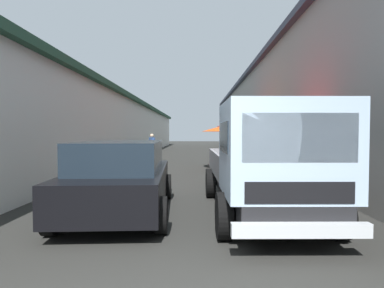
{
  "coord_description": "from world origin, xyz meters",
  "views": [
    {
      "loc": [
        -2.06,
        -0.27,
        1.62
      ],
      "look_at": [
        12.11,
        -0.03,
        1.11
      ],
      "focal_mm": 28.8,
      "sensor_mm": 36.0,
      "label": 1
    }
  ],
  "objects_px": {
    "fruit_stall_near_right": "(244,128)",
    "plastic_stool": "(152,157)",
    "parked_scooter": "(149,164)",
    "fruit_stall_far_left": "(271,126)",
    "hatchback_car": "(121,177)",
    "vendor_by_crates": "(152,145)",
    "vendor_in_shade": "(245,146)",
    "delivery_truck": "(270,166)",
    "fruit_stall_far_right": "(232,131)"
  },
  "relations": [
    {
      "from": "fruit_stall_near_right",
      "to": "plastic_stool",
      "type": "xyz_separation_m",
      "value": [
        0.4,
        4.83,
        -1.55
      ]
    },
    {
      "from": "fruit_stall_near_right",
      "to": "plastic_stool",
      "type": "distance_m",
      "value": 5.09
    },
    {
      "from": "plastic_stool",
      "to": "parked_scooter",
      "type": "bearing_deg",
      "value": -173.1
    },
    {
      "from": "fruit_stall_far_left",
      "to": "parked_scooter",
      "type": "xyz_separation_m",
      "value": [
        2.37,
        3.96,
        -1.38
      ]
    },
    {
      "from": "hatchback_car",
      "to": "parked_scooter",
      "type": "bearing_deg",
      "value": 3.17
    },
    {
      "from": "vendor_by_crates",
      "to": "vendor_in_shade",
      "type": "height_order",
      "value": "vendor_by_crates"
    },
    {
      "from": "fruit_stall_near_right",
      "to": "plastic_stool",
      "type": "bearing_deg",
      "value": 85.22
    },
    {
      "from": "vendor_in_shade",
      "to": "fruit_stall_far_left",
      "type": "bearing_deg",
      "value": 175.86
    },
    {
      "from": "delivery_truck",
      "to": "parked_scooter",
      "type": "xyz_separation_m",
      "value": [
        6.05,
        3.08,
        -0.59
      ]
    },
    {
      "from": "fruit_stall_far_right",
      "to": "parked_scooter",
      "type": "distance_m",
      "value": 4.2
    },
    {
      "from": "plastic_stool",
      "to": "fruit_stall_near_right",
      "type": "bearing_deg",
      "value": -94.78
    },
    {
      "from": "fruit_stall_near_right",
      "to": "vendor_in_shade",
      "type": "relative_size",
      "value": 1.81
    },
    {
      "from": "fruit_stall_far_right",
      "to": "fruit_stall_far_left",
      "type": "relative_size",
      "value": 0.96
    },
    {
      "from": "fruit_stall_near_right",
      "to": "hatchback_car",
      "type": "relative_size",
      "value": 0.7
    },
    {
      "from": "parked_scooter",
      "to": "plastic_stool",
      "type": "relative_size",
      "value": 3.86
    },
    {
      "from": "fruit_stall_far_left",
      "to": "delivery_truck",
      "type": "xyz_separation_m",
      "value": [
        -3.68,
        0.88,
        -0.79
      ]
    },
    {
      "from": "hatchback_car",
      "to": "parked_scooter",
      "type": "distance_m",
      "value": 5.29
    },
    {
      "from": "vendor_by_crates",
      "to": "vendor_in_shade",
      "type": "relative_size",
      "value": 1.01
    },
    {
      "from": "vendor_by_crates",
      "to": "fruit_stall_near_right",
      "type": "bearing_deg",
      "value": -110.34
    },
    {
      "from": "hatchback_car",
      "to": "plastic_stool",
      "type": "bearing_deg",
      "value": 4.98
    },
    {
      "from": "hatchback_car",
      "to": "vendor_in_shade",
      "type": "height_order",
      "value": "vendor_in_shade"
    },
    {
      "from": "fruit_stall_far_left",
      "to": "delivery_truck",
      "type": "distance_m",
      "value": 3.86
    },
    {
      "from": "fruit_stall_near_right",
      "to": "vendor_by_crates",
      "type": "distance_m",
      "value": 5.48
    },
    {
      "from": "fruit_stall_far_right",
      "to": "plastic_stool",
      "type": "bearing_deg",
      "value": 54.89
    },
    {
      "from": "vendor_by_crates",
      "to": "fruit_stall_far_left",
      "type": "bearing_deg",
      "value": -151.55
    },
    {
      "from": "delivery_truck",
      "to": "vendor_by_crates",
      "type": "height_order",
      "value": "delivery_truck"
    },
    {
      "from": "vendor_by_crates",
      "to": "vendor_in_shade",
      "type": "xyz_separation_m",
      "value": [
        -0.01,
        -5.42,
        -0.01
      ]
    },
    {
      "from": "delivery_truck",
      "to": "parked_scooter",
      "type": "height_order",
      "value": "delivery_truck"
    },
    {
      "from": "vendor_in_shade",
      "to": "parked_scooter",
      "type": "xyz_separation_m",
      "value": [
        -6.45,
        4.6,
        -0.44
      ]
    },
    {
      "from": "hatchback_car",
      "to": "vendor_in_shade",
      "type": "relative_size",
      "value": 2.57
    },
    {
      "from": "delivery_truck",
      "to": "parked_scooter",
      "type": "bearing_deg",
      "value": 26.96
    },
    {
      "from": "hatchback_car",
      "to": "vendor_by_crates",
      "type": "relative_size",
      "value": 2.55
    },
    {
      "from": "delivery_truck",
      "to": "fruit_stall_near_right",
      "type": "bearing_deg",
      "value": -6.2
    },
    {
      "from": "fruit_stall_near_right",
      "to": "hatchback_car",
      "type": "height_order",
      "value": "fruit_stall_near_right"
    },
    {
      "from": "fruit_stall_near_right",
      "to": "plastic_stool",
      "type": "relative_size",
      "value": 6.49
    },
    {
      "from": "fruit_stall_near_right",
      "to": "delivery_truck",
      "type": "xyz_separation_m",
      "value": [
        -10.63,
        1.15,
        -0.84
      ]
    },
    {
      "from": "delivery_truck",
      "to": "vendor_in_shade",
      "type": "relative_size",
      "value": 3.18
    },
    {
      "from": "fruit_stall_far_left",
      "to": "delivery_truck",
      "type": "bearing_deg",
      "value": 166.52
    },
    {
      "from": "fruit_stall_far_left",
      "to": "vendor_in_shade",
      "type": "bearing_deg",
      "value": -4.14
    },
    {
      "from": "fruit_stall_far_right",
      "to": "hatchback_car",
      "type": "distance_m",
      "value": 8.14
    },
    {
      "from": "fruit_stall_far_left",
      "to": "plastic_stool",
      "type": "relative_size",
      "value": 6.45
    },
    {
      "from": "vendor_by_crates",
      "to": "vendor_in_shade",
      "type": "bearing_deg",
      "value": -90.07
    },
    {
      "from": "fruit_stall_far_right",
      "to": "plastic_stool",
      "type": "height_order",
      "value": "fruit_stall_far_right"
    },
    {
      "from": "parked_scooter",
      "to": "delivery_truck",
      "type": "bearing_deg",
      "value": -153.04
    },
    {
      "from": "fruit_stall_near_right",
      "to": "parked_scooter",
      "type": "relative_size",
      "value": 1.68
    },
    {
      "from": "vendor_by_crates",
      "to": "parked_scooter",
      "type": "distance_m",
      "value": 6.52
    },
    {
      "from": "fruit_stall_near_right",
      "to": "vendor_by_crates",
      "type": "xyz_separation_m",
      "value": [
        1.87,
        5.06,
        -0.98
      ]
    },
    {
      "from": "fruit_stall_near_right",
      "to": "plastic_stool",
      "type": "height_order",
      "value": "fruit_stall_near_right"
    },
    {
      "from": "hatchback_car",
      "to": "plastic_stool",
      "type": "xyz_separation_m",
      "value": [
        10.26,
        0.89,
        -0.41
      ]
    },
    {
      "from": "vendor_by_crates",
      "to": "parked_scooter",
      "type": "xyz_separation_m",
      "value": [
        -6.45,
        -0.82,
        -0.45
      ]
    }
  ]
}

